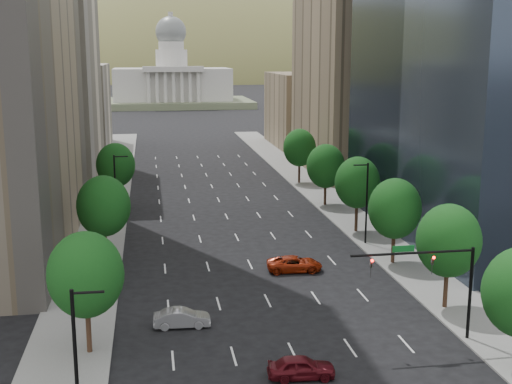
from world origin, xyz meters
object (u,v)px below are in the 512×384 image
capitol (172,84)px  car_red_far (295,264)px  car_maroon (301,367)px  car_silver (182,318)px  traffic_signal (439,274)px

capitol → car_red_far: size_ratio=11.37×
capitol → car_maroon: bearing=-90.1°
car_maroon → car_silver: car_maroon is taller
traffic_signal → car_maroon: (-10.80, -3.80, -4.43)m
traffic_signal → car_maroon: traffic_signal is taller
traffic_signal → car_red_far: bearing=111.0°
car_maroon → car_silver: size_ratio=1.01×
capitol → car_red_far: 202.65m
car_silver → traffic_signal: bearing=-105.6°
traffic_signal → car_silver: traffic_signal is taller
traffic_signal → capitol: size_ratio=0.15×
car_maroon → car_red_far: 21.46m
traffic_signal → car_silver: (-17.95, 5.63, -4.46)m
car_silver → car_red_far: 16.22m
capitol → car_maroon: 223.65m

